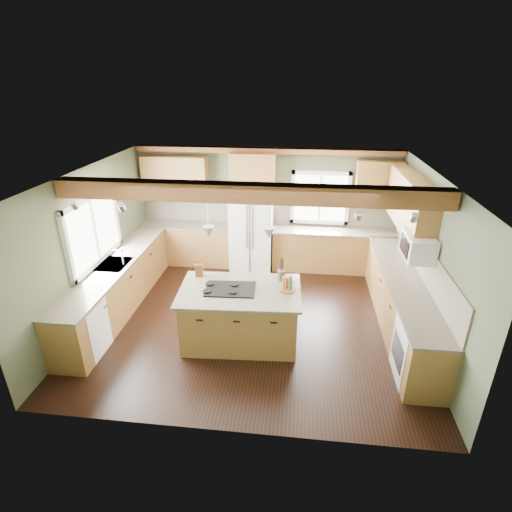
# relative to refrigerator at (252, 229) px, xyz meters

# --- Properties ---
(floor) EXTENTS (5.60, 5.60, 0.00)m
(floor) POSITION_rel_refrigerator_xyz_m (0.30, -2.12, -0.90)
(floor) COLOR black
(floor) RESTS_ON ground
(ceiling) EXTENTS (5.60, 5.60, 0.00)m
(ceiling) POSITION_rel_refrigerator_xyz_m (0.30, -2.12, 1.70)
(ceiling) COLOR silver
(ceiling) RESTS_ON wall_back
(wall_back) EXTENTS (5.60, 0.00, 5.60)m
(wall_back) POSITION_rel_refrigerator_xyz_m (0.30, 0.38, 0.40)
(wall_back) COLOR #47523A
(wall_back) RESTS_ON ground
(wall_left) EXTENTS (0.00, 5.00, 5.00)m
(wall_left) POSITION_rel_refrigerator_xyz_m (-2.50, -2.12, 0.40)
(wall_left) COLOR #47523A
(wall_left) RESTS_ON ground
(wall_right) EXTENTS (0.00, 5.00, 5.00)m
(wall_right) POSITION_rel_refrigerator_xyz_m (3.10, -2.12, 0.40)
(wall_right) COLOR #47523A
(wall_right) RESTS_ON ground
(ceiling_beam) EXTENTS (5.55, 0.26, 0.26)m
(ceiling_beam) POSITION_rel_refrigerator_xyz_m (0.30, -2.74, 1.57)
(ceiling_beam) COLOR brown
(ceiling_beam) RESTS_ON ceiling
(soffit_trim) EXTENTS (5.55, 0.20, 0.10)m
(soffit_trim) POSITION_rel_refrigerator_xyz_m (0.30, 0.28, 1.64)
(soffit_trim) COLOR brown
(soffit_trim) RESTS_ON ceiling
(backsplash_back) EXTENTS (5.58, 0.03, 0.58)m
(backsplash_back) POSITION_rel_refrigerator_xyz_m (0.30, 0.36, 0.31)
(backsplash_back) COLOR brown
(backsplash_back) RESTS_ON wall_back
(backsplash_right) EXTENTS (0.03, 3.70, 0.58)m
(backsplash_right) POSITION_rel_refrigerator_xyz_m (3.08, -2.07, 0.31)
(backsplash_right) COLOR brown
(backsplash_right) RESTS_ON wall_right
(base_cab_back_left) EXTENTS (2.02, 0.60, 0.88)m
(base_cab_back_left) POSITION_rel_refrigerator_xyz_m (-1.49, 0.08, -0.46)
(base_cab_back_left) COLOR brown
(base_cab_back_left) RESTS_ON floor
(counter_back_left) EXTENTS (2.06, 0.64, 0.04)m
(counter_back_left) POSITION_rel_refrigerator_xyz_m (-1.49, 0.08, 0.00)
(counter_back_left) COLOR #4F4839
(counter_back_left) RESTS_ON base_cab_back_left
(base_cab_back_right) EXTENTS (2.62, 0.60, 0.88)m
(base_cab_back_right) POSITION_rel_refrigerator_xyz_m (1.79, 0.08, -0.46)
(base_cab_back_right) COLOR brown
(base_cab_back_right) RESTS_ON floor
(counter_back_right) EXTENTS (2.66, 0.64, 0.04)m
(counter_back_right) POSITION_rel_refrigerator_xyz_m (1.79, 0.08, 0.00)
(counter_back_right) COLOR #4F4839
(counter_back_right) RESTS_ON base_cab_back_right
(base_cab_left) EXTENTS (0.60, 3.70, 0.88)m
(base_cab_left) POSITION_rel_refrigerator_xyz_m (-2.20, -2.07, -0.46)
(base_cab_left) COLOR brown
(base_cab_left) RESTS_ON floor
(counter_left) EXTENTS (0.64, 3.74, 0.04)m
(counter_left) POSITION_rel_refrigerator_xyz_m (-2.20, -2.07, 0.00)
(counter_left) COLOR #4F4839
(counter_left) RESTS_ON base_cab_left
(base_cab_right) EXTENTS (0.60, 3.70, 0.88)m
(base_cab_right) POSITION_rel_refrigerator_xyz_m (2.80, -2.07, -0.46)
(base_cab_right) COLOR brown
(base_cab_right) RESTS_ON floor
(counter_right) EXTENTS (0.64, 3.74, 0.04)m
(counter_right) POSITION_rel_refrigerator_xyz_m (2.80, -2.07, 0.00)
(counter_right) COLOR #4F4839
(counter_right) RESTS_ON base_cab_right
(upper_cab_back_left) EXTENTS (1.40, 0.35, 0.90)m
(upper_cab_back_left) POSITION_rel_refrigerator_xyz_m (-1.69, 0.21, 1.05)
(upper_cab_back_left) COLOR brown
(upper_cab_back_left) RESTS_ON wall_back
(upper_cab_over_fridge) EXTENTS (0.96, 0.35, 0.70)m
(upper_cab_over_fridge) POSITION_rel_refrigerator_xyz_m (-0.00, 0.21, 1.25)
(upper_cab_over_fridge) COLOR brown
(upper_cab_over_fridge) RESTS_ON wall_back
(upper_cab_right) EXTENTS (0.35, 2.20, 0.90)m
(upper_cab_right) POSITION_rel_refrigerator_xyz_m (2.92, -1.22, 1.05)
(upper_cab_right) COLOR brown
(upper_cab_right) RESTS_ON wall_right
(upper_cab_back_corner) EXTENTS (0.90, 0.35, 0.90)m
(upper_cab_back_corner) POSITION_rel_refrigerator_xyz_m (2.60, 0.21, 1.05)
(upper_cab_back_corner) COLOR brown
(upper_cab_back_corner) RESTS_ON wall_back
(window_left) EXTENTS (0.04, 1.60, 1.05)m
(window_left) POSITION_rel_refrigerator_xyz_m (-2.48, -2.07, 0.65)
(window_left) COLOR white
(window_left) RESTS_ON wall_left
(window_back) EXTENTS (1.10, 0.04, 1.00)m
(window_back) POSITION_rel_refrigerator_xyz_m (1.45, 0.36, 0.65)
(window_back) COLOR white
(window_back) RESTS_ON wall_back
(sink) EXTENTS (0.50, 0.65, 0.03)m
(sink) POSITION_rel_refrigerator_xyz_m (-2.20, -2.07, 0.01)
(sink) COLOR #262628
(sink) RESTS_ON counter_left
(faucet) EXTENTS (0.02, 0.02, 0.28)m
(faucet) POSITION_rel_refrigerator_xyz_m (-2.02, -2.07, 0.15)
(faucet) COLOR #B2B2B7
(faucet) RESTS_ON sink
(dishwasher) EXTENTS (0.60, 0.60, 0.84)m
(dishwasher) POSITION_rel_refrigerator_xyz_m (-2.19, -3.37, -0.47)
(dishwasher) COLOR white
(dishwasher) RESTS_ON floor
(oven) EXTENTS (0.60, 0.72, 0.84)m
(oven) POSITION_rel_refrigerator_xyz_m (2.79, -3.37, -0.47)
(oven) COLOR white
(oven) RESTS_ON floor
(microwave) EXTENTS (0.40, 0.70, 0.38)m
(microwave) POSITION_rel_refrigerator_xyz_m (2.88, -2.17, 0.65)
(microwave) COLOR white
(microwave) RESTS_ON wall_right
(pendant_left) EXTENTS (0.18, 0.18, 0.16)m
(pendant_left) POSITION_rel_refrigerator_xyz_m (-0.28, -2.77, 0.98)
(pendant_left) COLOR #B2B2B7
(pendant_left) RESTS_ON ceiling
(pendant_right) EXTENTS (0.18, 0.18, 0.16)m
(pendant_right) POSITION_rel_refrigerator_xyz_m (0.60, -2.72, 0.98)
(pendant_right) COLOR #B2B2B7
(pendant_right) RESTS_ON ceiling
(refrigerator) EXTENTS (0.90, 0.74, 1.80)m
(refrigerator) POSITION_rel_refrigerator_xyz_m (0.00, 0.00, 0.00)
(refrigerator) COLOR white
(refrigerator) RESTS_ON floor
(island) EXTENTS (1.83, 1.18, 0.88)m
(island) POSITION_rel_refrigerator_xyz_m (0.16, -2.74, -0.46)
(island) COLOR brown
(island) RESTS_ON floor
(island_top) EXTENTS (1.95, 1.30, 0.04)m
(island_top) POSITION_rel_refrigerator_xyz_m (0.16, -2.74, 0.00)
(island_top) COLOR #4F4839
(island_top) RESTS_ON island
(cooktop) EXTENTS (0.79, 0.55, 0.02)m
(cooktop) POSITION_rel_refrigerator_xyz_m (0.02, -2.75, 0.03)
(cooktop) COLOR black
(cooktop) RESTS_ON island_top
(knife_block) EXTENTS (0.14, 0.11, 0.21)m
(knife_block) POSITION_rel_refrigerator_xyz_m (-0.58, -2.35, 0.13)
(knife_block) COLOR brown
(knife_block) RESTS_ON island_top
(utensil_crock) EXTENTS (0.16, 0.16, 0.17)m
(utensil_crock) POSITION_rel_refrigerator_xyz_m (0.78, -2.32, 0.11)
(utensil_crock) COLOR #473D39
(utensil_crock) RESTS_ON island_top
(bottle_tray) EXTENTS (0.32, 0.32, 0.24)m
(bottle_tray) POSITION_rel_refrigerator_xyz_m (0.89, -2.66, 0.14)
(bottle_tray) COLOR brown
(bottle_tray) RESTS_ON island_top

